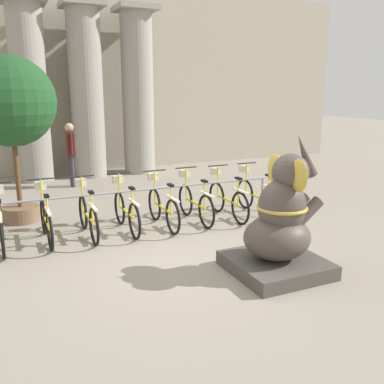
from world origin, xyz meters
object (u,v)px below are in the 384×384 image
(bicycle_4, at_px, (126,210))
(person_pedestrian, at_px, (70,149))
(bicycle_2, at_px, (46,219))
(bicycle_6, at_px, (195,202))
(bicycle_8, at_px, (256,195))
(elephant_statue, at_px, (280,227))
(bicycle_1, at_px, (1,225))
(bicycle_5, at_px, (162,206))
(bicycle_3, at_px, (88,215))
(bicycle_7, at_px, (227,199))
(potted_tree, at_px, (11,105))

(bicycle_4, distance_m, person_pedestrian, 4.48)
(bicycle_2, bearing_deg, bicycle_4, -1.09)
(bicycle_2, relative_size, bicycle_6, 1.00)
(bicycle_8, bearing_deg, bicycle_2, 179.23)
(elephant_statue, bearing_deg, bicycle_1, 143.31)
(bicycle_1, height_order, bicycle_5, same)
(bicycle_4, height_order, person_pedestrian, person_pedestrian)
(person_pedestrian, bearing_deg, bicycle_8, -54.24)
(bicycle_3, height_order, bicycle_4, same)
(bicycle_4, relative_size, bicycle_7, 1.00)
(bicycle_1, height_order, person_pedestrian, person_pedestrian)
(bicycle_4, bearing_deg, bicycle_5, -3.19)
(bicycle_7, xyz_separation_m, bicycle_8, (0.73, 0.01, 0.00))
(bicycle_3, distance_m, person_pedestrian, 4.51)
(bicycle_3, xyz_separation_m, elephant_statue, (2.27, -2.78, 0.28))
(bicycle_3, distance_m, bicycle_6, 2.19)
(bicycle_7, height_order, potted_tree, potted_tree)
(bicycle_7, bearing_deg, person_pedestrian, 119.05)
(elephant_statue, bearing_deg, bicycle_4, 118.78)
(bicycle_8, bearing_deg, elephant_statue, -116.64)
(bicycle_3, relative_size, bicycle_4, 1.00)
(bicycle_3, distance_m, elephant_statue, 3.60)
(bicycle_5, xyz_separation_m, potted_tree, (-2.54, 1.56, 1.95))
(potted_tree, bearing_deg, bicycle_6, -24.67)
(bicycle_6, bearing_deg, person_pedestrian, 111.64)
(person_pedestrian, bearing_deg, bicycle_4, -86.29)
(bicycle_2, height_order, bicycle_7, same)
(bicycle_5, relative_size, bicycle_8, 1.00)
(bicycle_7, relative_size, potted_tree, 0.51)
(bicycle_1, distance_m, bicycle_7, 4.38)
(elephant_statue, relative_size, potted_tree, 0.62)
(bicycle_5, bearing_deg, bicycle_1, 179.56)
(bicycle_5, distance_m, bicycle_7, 1.46)
(bicycle_2, bearing_deg, potted_tree, 103.09)
(bicycle_8, height_order, potted_tree, potted_tree)
(bicycle_5, height_order, potted_tree, potted_tree)
(bicycle_6, distance_m, potted_tree, 4.09)
(bicycle_5, bearing_deg, bicycle_4, 176.81)
(bicycle_3, relative_size, bicycle_6, 1.00)
(bicycle_8, height_order, person_pedestrian, person_pedestrian)
(bicycle_6, distance_m, bicycle_7, 0.73)
(bicycle_6, bearing_deg, bicycle_8, -1.97)
(potted_tree, bearing_deg, bicycle_1, -103.99)
(bicycle_5, bearing_deg, person_pedestrian, 102.84)
(bicycle_4, height_order, bicycle_8, same)
(bicycle_7, height_order, elephant_statue, elephant_statue)
(bicycle_1, xyz_separation_m, bicycle_4, (2.19, 0.02, 0.00))
(bicycle_5, bearing_deg, potted_tree, 148.40)
(bicycle_4, distance_m, potted_tree, 3.06)
(bicycle_1, distance_m, bicycle_2, 0.73)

